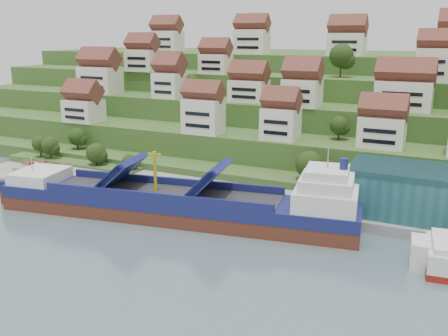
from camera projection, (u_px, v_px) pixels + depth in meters
The scene contains 9 objects.
ground at pixel (225, 225), 103.90m from camera, with size 300.00×300.00×0.00m, color slate.
quay at pixel (338, 212), 108.26m from camera, with size 180.00×14.00×2.20m, color gray.
pebble_beach at pixel (56, 175), 138.54m from camera, with size 45.00×20.00×1.00m, color gray.
hillside at pixel (342, 108), 191.12m from camera, with size 260.00×128.00×31.00m.
hillside_village at pixel (320, 82), 149.32m from camera, with size 159.33×64.34×28.88m.
hillside_trees at pixel (257, 109), 144.03m from camera, with size 139.88×62.18×32.65m.
flagpole at pixel (325, 192), 103.19m from camera, with size 1.28×0.16×8.00m.
beach_huts at pixel (47, 170), 137.87m from camera, with size 14.40×3.70×2.20m.
cargo_ship at pixel (183, 205), 106.13m from camera, with size 78.91×24.27×17.29m.
Camera 1 is at (42.07, -87.61, 38.58)m, focal length 40.00 mm.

